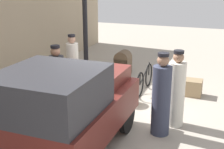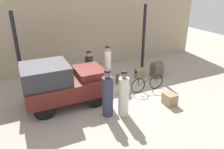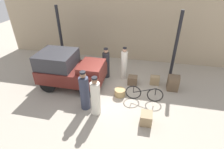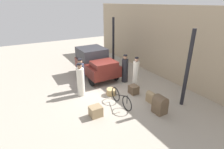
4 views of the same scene
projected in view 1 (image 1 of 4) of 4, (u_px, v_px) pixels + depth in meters
The scene contains 13 objects.
ground_plane at pixel (116, 113), 8.01m from camera, with size 30.00×30.00×0.00m, color #A89E8E.
canopy_pillar_right at pixel (85, 21), 11.15m from camera, with size 0.17×0.17×3.64m.
truck at pixel (68, 104), 5.99m from camera, with size 3.23×1.82×1.83m.
bicycle at pixel (145, 79), 9.42m from camera, with size 1.73×0.04×0.78m.
wicker_basket at pixel (128, 98), 8.51m from camera, with size 0.52×0.52×0.34m.
porter_lifting_near_truck at pixel (57, 82), 7.92m from camera, with size 0.39×0.39×1.73m.
conductor_in_dark_uniform at pixel (176, 92), 7.13m from camera, with size 0.39×0.39×1.80m.
porter_carrying_trunk at pixel (73, 69), 8.82m from camera, with size 0.35×0.35×1.83m.
porter_standing_middle at pixel (161, 98), 6.72m from camera, with size 0.41×0.41×1.85m.
suitcase_small_leather at pixel (98, 86), 9.31m from camera, with size 0.49×0.43×0.46m.
trunk_barrel_dark at pixel (123, 62), 11.04m from camera, with size 0.53×0.52×0.86m.
suitcase_tan_flat at pixel (193, 88), 9.13m from camera, with size 0.45×0.53×0.48m.
trunk_umber_medium at pixel (106, 72), 10.40m from camera, with size 0.48×0.29×0.56m.
Camera 1 is at (-6.89, -2.55, 3.35)m, focal length 50.00 mm.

